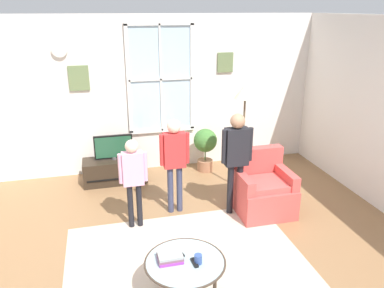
{
  "coord_description": "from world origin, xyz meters",
  "views": [
    {
      "loc": [
        -0.91,
        -3.75,
        2.75
      ],
      "look_at": [
        0.17,
        0.54,
        1.16
      ],
      "focal_mm": 35.51,
      "sensor_mm": 36.0,
      "label": 1
    }
  ],
  "objects_px": {
    "cup": "(198,259)",
    "coffee_table": "(185,263)",
    "tv_stand": "(115,171)",
    "television": "(113,147)",
    "person_black_shirt": "(236,153)",
    "book_stack": "(170,257)",
    "person_red_shirt": "(174,156)",
    "armchair": "(262,190)",
    "remote_near_books": "(180,253)",
    "potted_plant_by_window": "(205,145)",
    "floor_lamp": "(245,102)",
    "person_pink_shirt": "(133,174)",
    "remote_near_cup": "(195,263)"
  },
  "relations": [
    {
      "from": "cup",
      "to": "coffee_table",
      "type": "bearing_deg",
      "value": 153.43
    },
    {
      "from": "tv_stand",
      "to": "television",
      "type": "bearing_deg",
      "value": -90.0
    },
    {
      "from": "cup",
      "to": "person_black_shirt",
      "type": "xyz_separation_m",
      "value": [
        0.94,
        1.53,
        0.45
      ]
    },
    {
      "from": "book_stack",
      "to": "person_red_shirt",
      "type": "xyz_separation_m",
      "value": [
        0.39,
        1.65,
        0.4
      ]
    },
    {
      "from": "armchair",
      "to": "person_red_shirt",
      "type": "xyz_separation_m",
      "value": [
        -1.2,
        0.28,
        0.53
      ]
    },
    {
      "from": "remote_near_books",
      "to": "potted_plant_by_window",
      "type": "distance_m",
      "value": 3.06
    },
    {
      "from": "cup",
      "to": "person_red_shirt",
      "type": "relative_size",
      "value": 0.07
    },
    {
      "from": "cup",
      "to": "person_red_shirt",
      "type": "height_order",
      "value": "person_red_shirt"
    },
    {
      "from": "television",
      "to": "person_red_shirt",
      "type": "bearing_deg",
      "value": -57.25
    },
    {
      "from": "person_red_shirt",
      "to": "remote_near_books",
      "type": "bearing_deg",
      "value": -99.92
    },
    {
      "from": "armchair",
      "to": "person_red_shirt",
      "type": "bearing_deg",
      "value": 166.99
    },
    {
      "from": "tv_stand",
      "to": "coffee_table",
      "type": "bearing_deg",
      "value": -79.82
    },
    {
      "from": "tv_stand",
      "to": "floor_lamp",
      "type": "distance_m",
      "value": 2.42
    },
    {
      "from": "tv_stand",
      "to": "book_stack",
      "type": "relative_size",
      "value": 4.2
    },
    {
      "from": "tv_stand",
      "to": "cup",
      "type": "bearing_deg",
      "value": -77.83
    },
    {
      "from": "cup",
      "to": "person_pink_shirt",
      "type": "height_order",
      "value": "person_pink_shirt"
    },
    {
      "from": "tv_stand",
      "to": "book_stack",
      "type": "xyz_separation_m",
      "value": [
        0.38,
        -2.85,
        0.25
      ]
    },
    {
      "from": "person_black_shirt",
      "to": "person_red_shirt",
      "type": "distance_m",
      "value": 0.84
    },
    {
      "from": "armchair",
      "to": "floor_lamp",
      "type": "xyz_separation_m",
      "value": [
        -0.03,
        0.71,
        1.11
      ]
    },
    {
      "from": "television",
      "to": "potted_plant_by_window",
      "type": "distance_m",
      "value": 1.59
    },
    {
      "from": "tv_stand",
      "to": "person_pink_shirt",
      "type": "bearing_deg",
      "value": -83.02
    },
    {
      "from": "book_stack",
      "to": "person_pink_shirt",
      "type": "xyz_separation_m",
      "value": [
        -0.2,
        1.39,
        0.31
      ]
    },
    {
      "from": "person_pink_shirt",
      "to": "cup",
      "type": "bearing_deg",
      "value": -72.93
    },
    {
      "from": "television",
      "to": "remote_near_cup",
      "type": "height_order",
      "value": "television"
    },
    {
      "from": "tv_stand",
      "to": "remote_near_books",
      "type": "relative_size",
      "value": 7.34
    },
    {
      "from": "person_black_shirt",
      "to": "person_pink_shirt",
      "type": "height_order",
      "value": "person_black_shirt"
    },
    {
      "from": "book_stack",
      "to": "remote_near_books",
      "type": "bearing_deg",
      "value": 36.04
    },
    {
      "from": "person_pink_shirt",
      "to": "person_red_shirt",
      "type": "xyz_separation_m",
      "value": [
        0.59,
        0.26,
        0.09
      ]
    },
    {
      "from": "cup",
      "to": "potted_plant_by_window",
      "type": "relative_size",
      "value": 0.12
    },
    {
      "from": "potted_plant_by_window",
      "to": "remote_near_books",
      "type": "bearing_deg",
      "value": -110.82
    },
    {
      "from": "floor_lamp",
      "to": "cup",
      "type": "bearing_deg",
      "value": -120.68
    },
    {
      "from": "person_pink_shirt",
      "to": "book_stack",
      "type": "bearing_deg",
      "value": -81.63
    },
    {
      "from": "cup",
      "to": "person_black_shirt",
      "type": "height_order",
      "value": "person_black_shirt"
    },
    {
      "from": "person_pink_shirt",
      "to": "person_red_shirt",
      "type": "height_order",
      "value": "person_red_shirt"
    },
    {
      "from": "cup",
      "to": "tv_stand",
      "type": "bearing_deg",
      "value": 102.17
    },
    {
      "from": "book_stack",
      "to": "person_pink_shirt",
      "type": "relative_size",
      "value": 0.2
    },
    {
      "from": "tv_stand",
      "to": "coffee_table",
      "type": "distance_m",
      "value": 2.95
    },
    {
      "from": "book_stack",
      "to": "floor_lamp",
      "type": "height_order",
      "value": "floor_lamp"
    },
    {
      "from": "book_stack",
      "to": "person_pink_shirt",
      "type": "bearing_deg",
      "value": 98.37
    },
    {
      "from": "armchair",
      "to": "coffee_table",
      "type": "height_order",
      "value": "armchair"
    },
    {
      "from": "book_stack",
      "to": "potted_plant_by_window",
      "type": "xyz_separation_m",
      "value": [
        1.2,
        2.94,
        0.03
      ]
    },
    {
      "from": "remote_near_cup",
      "to": "floor_lamp",
      "type": "relative_size",
      "value": 0.08
    },
    {
      "from": "armchair",
      "to": "floor_lamp",
      "type": "relative_size",
      "value": 0.51
    },
    {
      "from": "television",
      "to": "floor_lamp",
      "type": "height_order",
      "value": "floor_lamp"
    },
    {
      "from": "person_red_shirt",
      "to": "armchair",
      "type": "bearing_deg",
      "value": -13.01
    },
    {
      "from": "person_black_shirt",
      "to": "coffee_table",
      "type": "bearing_deg",
      "value": -125.82
    },
    {
      "from": "potted_plant_by_window",
      "to": "person_pink_shirt",
      "type": "bearing_deg",
      "value": -132.1
    },
    {
      "from": "person_black_shirt",
      "to": "floor_lamp",
      "type": "bearing_deg",
      "value": 61.67
    },
    {
      "from": "remote_near_books",
      "to": "person_black_shirt",
      "type": "relative_size",
      "value": 0.1
    },
    {
      "from": "book_stack",
      "to": "cup",
      "type": "xyz_separation_m",
      "value": [
        0.26,
        -0.11,
        0.01
      ]
    }
  ]
}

